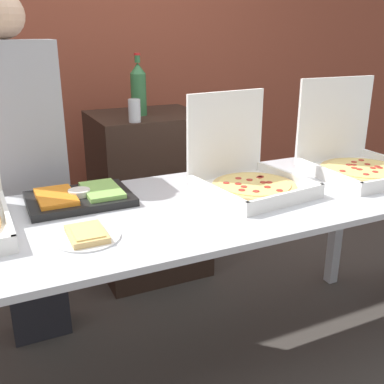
{
  "coord_description": "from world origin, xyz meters",
  "views": [
    {
      "loc": [
        -0.72,
        -1.53,
        1.49
      ],
      "look_at": [
        0.0,
        0.0,
        0.89
      ],
      "focal_mm": 42.0,
      "sensor_mm": 36.0,
      "label": 1
    }
  ],
  "objects_px": {
    "pizza_box_far_left": "(247,173)",
    "person_guest_plaid": "(22,174)",
    "paper_plate_front_left": "(87,235)",
    "veggie_tray": "(80,197)",
    "soda_can_silver": "(134,111)",
    "soda_bottle": "(138,89)",
    "pizza_box_near_right": "(355,157)"
  },
  "relations": [
    {
      "from": "pizza_box_near_right",
      "to": "veggie_tray",
      "type": "distance_m",
      "value": 1.32
    },
    {
      "from": "paper_plate_front_left",
      "to": "soda_can_silver",
      "type": "distance_m",
      "value": 1.08
    },
    {
      "from": "soda_bottle",
      "to": "paper_plate_front_left",
      "type": "bearing_deg",
      "value": -117.12
    },
    {
      "from": "person_guest_plaid",
      "to": "soda_can_silver",
      "type": "bearing_deg",
      "value": -164.95
    },
    {
      "from": "pizza_box_far_left",
      "to": "person_guest_plaid",
      "type": "height_order",
      "value": "person_guest_plaid"
    },
    {
      "from": "pizza_box_far_left",
      "to": "paper_plate_front_left",
      "type": "height_order",
      "value": "pizza_box_far_left"
    },
    {
      "from": "veggie_tray",
      "to": "soda_can_silver",
      "type": "xyz_separation_m",
      "value": [
        0.44,
        0.58,
        0.24
      ]
    },
    {
      "from": "paper_plate_front_left",
      "to": "pizza_box_far_left",
      "type": "bearing_deg",
      "value": 15.15
    },
    {
      "from": "pizza_box_near_right",
      "to": "veggie_tray",
      "type": "height_order",
      "value": "pizza_box_near_right"
    },
    {
      "from": "paper_plate_front_left",
      "to": "soda_can_silver",
      "type": "relative_size",
      "value": 1.8
    },
    {
      "from": "person_guest_plaid",
      "to": "soda_bottle",
      "type": "bearing_deg",
      "value": -152.84
    },
    {
      "from": "paper_plate_front_left",
      "to": "veggie_tray",
      "type": "distance_m",
      "value": 0.36
    },
    {
      "from": "paper_plate_front_left",
      "to": "soda_bottle",
      "type": "height_order",
      "value": "soda_bottle"
    },
    {
      "from": "paper_plate_front_left",
      "to": "person_guest_plaid",
      "type": "relative_size",
      "value": 0.13
    },
    {
      "from": "pizza_box_far_left",
      "to": "paper_plate_front_left",
      "type": "distance_m",
      "value": 0.78
    },
    {
      "from": "veggie_tray",
      "to": "pizza_box_near_right",
      "type": "bearing_deg",
      "value": -7.01
    },
    {
      "from": "paper_plate_front_left",
      "to": "veggie_tray",
      "type": "xyz_separation_m",
      "value": [
        0.05,
        0.35,
        0.01
      ]
    },
    {
      "from": "pizza_box_near_right",
      "to": "paper_plate_front_left",
      "type": "bearing_deg",
      "value": -170.79
    },
    {
      "from": "soda_can_silver",
      "to": "person_guest_plaid",
      "type": "height_order",
      "value": "person_guest_plaid"
    },
    {
      "from": "pizza_box_far_left",
      "to": "veggie_tray",
      "type": "distance_m",
      "value": 0.72
    },
    {
      "from": "pizza_box_near_right",
      "to": "person_guest_plaid",
      "type": "height_order",
      "value": "person_guest_plaid"
    },
    {
      "from": "person_guest_plaid",
      "to": "veggie_tray",
      "type": "bearing_deg",
      "value": 113.62
    },
    {
      "from": "pizza_box_far_left",
      "to": "veggie_tray",
      "type": "bearing_deg",
      "value": 160.72
    },
    {
      "from": "soda_bottle",
      "to": "soda_can_silver",
      "type": "xyz_separation_m",
      "value": [
        -0.09,
        -0.2,
        -0.09
      ]
    },
    {
      "from": "paper_plate_front_left",
      "to": "person_guest_plaid",
      "type": "bearing_deg",
      "value": 99.63
    },
    {
      "from": "soda_can_silver",
      "to": "person_guest_plaid",
      "type": "bearing_deg",
      "value": -164.95
    },
    {
      "from": "soda_can_silver",
      "to": "pizza_box_far_left",
      "type": "bearing_deg",
      "value": -70.28
    },
    {
      "from": "paper_plate_front_left",
      "to": "soda_bottle",
      "type": "bearing_deg",
      "value": 62.88
    },
    {
      "from": "pizza_box_far_left",
      "to": "soda_bottle",
      "type": "bearing_deg",
      "value": 93.17
    },
    {
      "from": "pizza_box_near_right",
      "to": "soda_can_silver",
      "type": "bearing_deg",
      "value": 140.83
    },
    {
      "from": "pizza_box_far_left",
      "to": "person_guest_plaid",
      "type": "xyz_separation_m",
      "value": [
        -0.88,
        0.57,
        -0.05
      ]
    },
    {
      "from": "pizza_box_near_right",
      "to": "soda_can_silver",
      "type": "relative_size",
      "value": 3.81
    }
  ]
}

